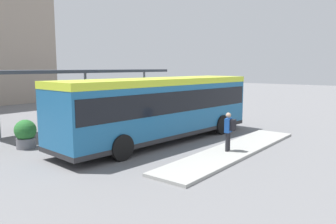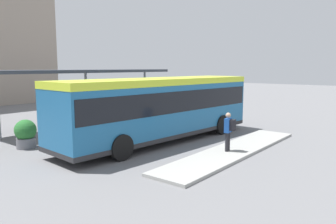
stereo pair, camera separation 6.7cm
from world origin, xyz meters
name	(u,v)px [view 1 (the left image)]	position (x,y,z in m)	size (l,w,h in m)	color
ground_plane	(161,141)	(0.00, 0.00, 0.00)	(120.00, 120.00, 0.00)	slate
curb_island	(234,150)	(0.38, -3.84, 0.06)	(9.89, 1.80, 0.12)	#9E9E99
city_bus	(161,105)	(0.01, 0.00, 1.84)	(11.60, 3.49, 3.15)	#1E6093
pedestrian_waiting	(229,129)	(-0.07, -3.81, 1.07)	(0.44, 0.47, 1.66)	#232328
bicycle_yellow	(198,112)	(7.96, 2.94, 0.35)	(0.48, 1.63, 0.70)	black
bicycle_green	(190,111)	(7.90, 3.63, 0.36)	(0.48, 1.67, 0.73)	black
station_shelter	(85,72)	(0.65, 6.72, 3.37)	(12.97, 2.95, 3.53)	#383D47
potted_planter_near_shelter	(26,134)	(-4.94, 3.93, 0.68)	(0.97, 0.97, 1.33)	slate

